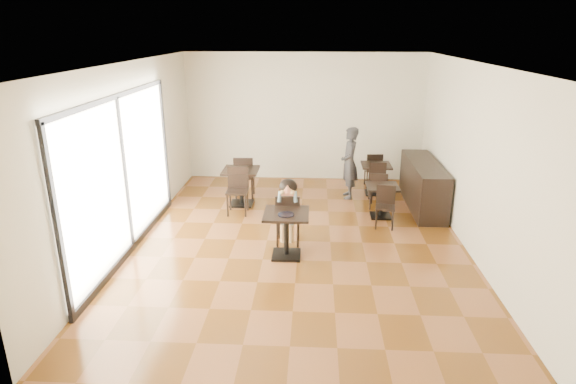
# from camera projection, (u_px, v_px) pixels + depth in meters

# --- Properties ---
(floor) EXTENTS (6.00, 8.00, 0.01)m
(floor) POSITION_uv_depth(u_px,v_px,m) (299.00, 241.00, 8.91)
(floor) COLOR brown
(floor) RESTS_ON ground
(ceiling) EXTENTS (6.00, 8.00, 0.01)m
(ceiling) POSITION_uv_depth(u_px,v_px,m) (300.00, 63.00, 7.88)
(ceiling) COLOR silver
(ceiling) RESTS_ON floor
(wall_back) EXTENTS (6.00, 0.01, 3.20)m
(wall_back) POSITION_uv_depth(u_px,v_px,m) (305.00, 117.00, 12.17)
(wall_back) COLOR beige
(wall_back) RESTS_ON floor
(wall_front) EXTENTS (6.00, 0.01, 3.20)m
(wall_front) POSITION_uv_depth(u_px,v_px,m) (285.00, 263.00, 4.61)
(wall_front) COLOR beige
(wall_front) RESTS_ON floor
(wall_left) EXTENTS (0.01, 8.00, 3.20)m
(wall_left) POSITION_uv_depth(u_px,v_px,m) (131.00, 155.00, 8.55)
(wall_left) COLOR beige
(wall_left) RESTS_ON floor
(wall_right) EXTENTS (0.01, 8.00, 3.20)m
(wall_right) POSITION_uv_depth(u_px,v_px,m) (474.00, 160.00, 8.23)
(wall_right) COLOR beige
(wall_right) RESTS_ON floor
(storefront_window) EXTENTS (0.04, 4.50, 2.60)m
(storefront_window) POSITION_uv_depth(u_px,v_px,m) (123.00, 174.00, 8.14)
(storefront_window) COLOR white
(storefront_window) RESTS_ON floor
(child_table) EXTENTS (0.76, 0.76, 0.80)m
(child_table) POSITION_uv_depth(u_px,v_px,m) (286.00, 235.00, 8.20)
(child_table) COLOR black
(child_table) RESTS_ON floor
(child_chair) EXTENTS (0.43, 0.43, 0.96)m
(child_chair) POSITION_uv_depth(u_px,v_px,m) (288.00, 218.00, 8.69)
(child_chair) COLOR black
(child_chair) RESTS_ON floor
(child) EXTENTS (0.43, 0.61, 1.21)m
(child) POSITION_uv_depth(u_px,v_px,m) (288.00, 212.00, 8.65)
(child) COLOR slate
(child) RESTS_ON child_chair
(plate) EXTENTS (0.27, 0.27, 0.02)m
(plate) POSITION_uv_depth(u_px,v_px,m) (286.00, 215.00, 7.97)
(plate) COLOR black
(plate) RESTS_ON child_table
(pizza_slice) EXTENTS (0.28, 0.22, 0.06)m
(pizza_slice) POSITION_uv_depth(u_px,v_px,m) (288.00, 192.00, 8.33)
(pizza_slice) COLOR #DEAE7A
(pizza_slice) RESTS_ON child
(adult_patron) EXTENTS (0.43, 0.63, 1.65)m
(adult_patron) POSITION_uv_depth(u_px,v_px,m) (349.00, 163.00, 10.97)
(adult_patron) COLOR #353439
(adult_patron) RESTS_ON floor
(cafe_table_mid) EXTENTS (0.73, 0.73, 0.69)m
(cafe_table_mid) POSITION_uv_depth(u_px,v_px,m) (381.00, 201.00, 9.95)
(cafe_table_mid) COLOR black
(cafe_table_mid) RESTS_ON floor
(cafe_table_left) EXTENTS (0.78, 0.78, 0.81)m
(cafe_table_left) POSITION_uv_depth(u_px,v_px,m) (241.00, 187.00, 10.64)
(cafe_table_left) COLOR black
(cafe_table_left) RESTS_ON floor
(cafe_table_back) EXTENTS (0.73, 0.73, 0.72)m
(cafe_table_back) POSITION_uv_depth(u_px,v_px,m) (375.00, 179.00, 11.36)
(cafe_table_back) COLOR black
(cafe_table_back) RESTS_ON floor
(chair_mid_a) EXTENTS (0.42, 0.42, 0.82)m
(chair_mid_a) POSITION_uv_depth(u_px,v_px,m) (378.00, 190.00, 10.45)
(chair_mid_a) COLOR black
(chair_mid_a) RESTS_ON floor
(chair_mid_b) EXTENTS (0.42, 0.42, 0.82)m
(chair_mid_b) POSITION_uv_depth(u_px,v_px,m) (385.00, 207.00, 9.41)
(chair_mid_b) COLOR black
(chair_mid_b) RESTS_ON floor
(chair_left_a) EXTENTS (0.45, 0.45, 0.98)m
(chair_left_a) POSITION_uv_depth(u_px,v_px,m) (245.00, 176.00, 11.13)
(chair_left_a) COLOR black
(chair_left_a) RESTS_ON floor
(chair_left_b) EXTENTS (0.45, 0.45, 0.98)m
(chair_left_b) POSITION_uv_depth(u_px,v_px,m) (237.00, 192.00, 10.09)
(chair_left_b) COLOR black
(chair_left_b) RESTS_ON floor
(chair_back_a) EXTENTS (0.41, 0.41, 0.87)m
(chair_back_a) POSITION_uv_depth(u_px,v_px,m) (373.00, 170.00, 11.86)
(chair_back_a) COLOR black
(chair_back_a) RESTS_ON floor
(chair_back_b) EXTENTS (0.41, 0.41, 0.87)m
(chair_back_b) POSITION_uv_depth(u_px,v_px,m) (378.00, 183.00, 10.82)
(chair_back_b) COLOR black
(chair_back_b) RESTS_ON floor
(service_counter) EXTENTS (0.60, 2.40, 1.00)m
(service_counter) POSITION_uv_depth(u_px,v_px,m) (423.00, 185.00, 10.50)
(service_counter) COLOR black
(service_counter) RESTS_ON floor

